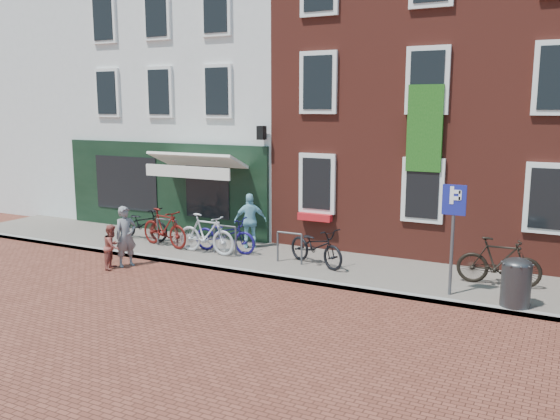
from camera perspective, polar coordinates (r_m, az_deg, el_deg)
The scene contains 16 objects.
ground at distance 14.63m, azimuth -2.94°, elevation -6.42°, with size 80.00×80.00×0.00m, color brown.
sidewalk at distance 15.46m, azimuth 3.10°, elevation -5.32°, with size 24.00×3.00×0.10m, color slate.
building_stucco at distance 22.61m, azimuth -5.12°, elevation 10.94°, with size 8.00×8.00×9.00m, color silver.
building_brick_mid at distance 19.79m, azimuth 12.67°, elevation 12.31°, with size 6.00×8.00×10.00m, color maroon.
filler_left at distance 27.36m, azimuth -18.73°, elevation 10.30°, with size 7.00×8.00×9.00m, color silver.
litter_bin at distance 12.92m, azimuth 22.09°, elevation -6.35°, with size 0.59×0.59×1.09m.
parking_sign at distance 12.99m, azimuth 16.58°, elevation -0.89°, with size 0.50×0.08×2.43m.
woman at distance 15.79m, azimuth -14.84°, elevation -2.51°, with size 0.58×0.38×1.60m, color slate.
boy at distance 15.71m, azimuth -16.09°, elevation -3.46°, with size 0.56×0.44×1.16m, color #9E4A3F.
cafe_person at distance 16.86m, azimuth -2.92°, elevation -1.06°, with size 0.93×0.39×1.60m, color #8BCEDF.
bicycle_0 at distance 18.41m, azimuth -13.27°, elevation -1.31°, with size 0.67×1.91×1.00m, color black.
bicycle_1 at distance 17.36m, azimuth -11.24°, elevation -1.72°, with size 0.52×1.85×1.11m, color #4F0E0B.
bicycle_2 at distance 16.46m, azimuth -5.40°, elevation -2.41°, with size 0.67×1.91×1.00m, color #18105C.
bicycle_3 at distance 16.36m, azimuth -7.21°, elevation -2.33°, with size 0.52×1.85×1.11m, color #B9B9BC.
bicycle_4 at distance 15.08m, azimuth 3.56°, elevation -3.55°, with size 0.67×1.91×1.00m, color black.
bicycle_5 at distance 14.27m, azimuth 20.61°, elevation -4.76°, with size 0.52×1.85×1.11m, color black.
Camera 1 is at (7.08, -12.11, 4.16)m, focal length 37.41 mm.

